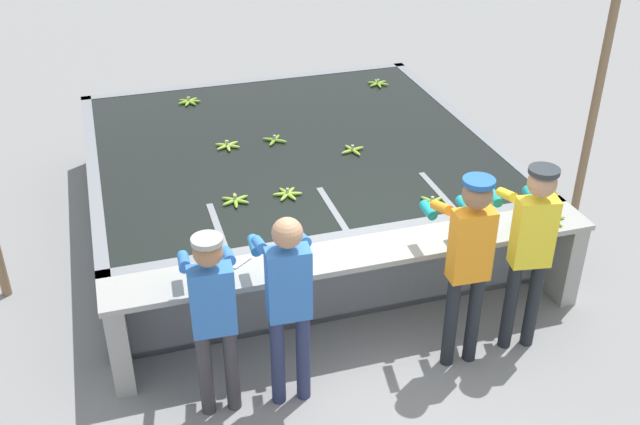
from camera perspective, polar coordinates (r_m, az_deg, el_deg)
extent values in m
plane|color=gray|center=(6.56, 3.50, -10.37)|extent=(80.00, 80.00, 0.00)
cube|color=gray|center=(8.45, -2.19, 0.22)|extent=(4.22, 3.99, 0.06)
cube|color=gray|center=(6.67, 2.11, -4.79)|extent=(4.22, 0.12, 0.87)
cube|color=gray|center=(9.96, -5.17, 7.64)|extent=(4.22, 0.12, 0.87)
cube|color=gray|center=(8.05, -16.48, 0.56)|extent=(0.12, 3.99, 0.87)
cube|color=gray|center=(8.93, 10.61, 4.42)|extent=(0.12, 3.99, 0.87)
cube|color=black|center=(8.24, -2.24, 2.83)|extent=(3.98, 3.75, 0.81)
cube|color=gray|center=(6.83, -7.59, -4.11)|extent=(0.06, 0.80, 0.87)
cube|color=gray|center=(7.03, 0.90, -2.72)|extent=(0.06, 0.80, 0.87)
cube|color=gray|center=(7.37, 8.73, -1.37)|extent=(0.06, 0.80, 0.87)
cube|color=#9E9E99|center=(6.21, 3.03, -3.13)|extent=(4.22, 0.45, 0.05)
cube|color=#9E9E99|center=(6.21, -15.11, -9.41)|extent=(0.16, 0.41, 0.82)
cube|color=#9E9E99|center=(7.29, 18.01, -3.28)|extent=(0.16, 0.41, 0.82)
cylinder|color=#38383D|center=(5.82, -8.72, -11.98)|extent=(0.11, 0.11, 0.78)
cylinder|color=#38383D|center=(5.83, -6.73, -11.72)|extent=(0.11, 0.11, 0.78)
cube|color=blue|center=(5.40, -8.21, -6.64)|extent=(0.33, 0.19, 0.55)
sphere|color=#9E704C|center=(5.17, -8.54, -3.01)|extent=(0.21, 0.21, 0.21)
cylinder|color=#9E9E99|center=(5.12, -8.62, -2.12)|extent=(0.22, 0.22, 0.04)
cylinder|color=blue|center=(5.49, -10.30, -3.72)|extent=(0.10, 0.31, 0.18)
cylinder|color=teal|center=(5.79, -10.36, -3.72)|extent=(0.10, 0.20, 0.08)
cylinder|color=blue|center=(5.51, -6.99, -3.32)|extent=(0.10, 0.31, 0.18)
cylinder|color=teal|center=(5.81, -7.22, -3.33)|extent=(0.10, 0.20, 0.08)
cylinder|color=navy|center=(5.84, -3.24, -11.18)|extent=(0.11, 0.11, 0.82)
cylinder|color=navy|center=(5.86, -1.29, -10.87)|extent=(0.11, 0.11, 0.82)
cube|color=blue|center=(5.41, -2.41, -5.45)|extent=(0.33, 0.19, 0.58)
sphere|color=tan|center=(5.17, -2.51, -1.56)|extent=(0.22, 0.22, 0.22)
cylinder|color=blue|center=(5.47, -4.64, -2.43)|extent=(0.10, 0.31, 0.18)
cylinder|color=teal|center=(5.77, -5.01, -2.50)|extent=(0.09, 0.20, 0.08)
cylinder|color=blue|center=(5.52, -1.37, -2.00)|extent=(0.10, 0.31, 0.18)
cylinder|color=teal|center=(5.82, -1.91, -2.09)|extent=(0.09, 0.20, 0.08)
cylinder|color=#1E2328|center=(6.24, 9.93, -8.22)|extent=(0.11, 0.11, 0.85)
cylinder|color=#1E2328|center=(6.32, 11.61, -7.90)|extent=(0.11, 0.11, 0.85)
cube|color=orange|center=(5.86, 11.45, -2.46)|extent=(0.33, 0.19, 0.61)
sphere|color=#896042|center=(5.63, 11.91, 1.37)|extent=(0.23, 0.23, 0.23)
cylinder|color=#1E5199|center=(5.58, 12.03, 2.32)|extent=(0.24, 0.24, 0.04)
cylinder|color=orange|center=(5.88, 9.26, 0.38)|extent=(0.09, 0.31, 0.18)
cylinder|color=teal|center=(6.16, 8.25, 0.19)|extent=(0.09, 0.20, 0.08)
cylinder|color=orange|center=(6.00, 12.07, 0.76)|extent=(0.09, 0.31, 0.18)
cylinder|color=teal|center=(6.28, 10.97, 0.55)|extent=(0.09, 0.20, 0.08)
cylinder|color=#1E2328|center=(6.53, 14.27, -6.90)|extent=(0.11, 0.11, 0.84)
cylinder|color=#1E2328|center=(6.60, 15.90, -6.72)|extent=(0.11, 0.11, 0.84)
cube|color=yellow|center=(6.17, 15.97, -1.46)|extent=(0.34, 0.22, 0.60)
sphere|color=tan|center=(5.95, 16.57, 2.17)|extent=(0.23, 0.23, 0.23)
cylinder|color=#282D33|center=(5.91, 16.72, 3.06)|extent=(0.24, 0.24, 0.04)
cylinder|color=yellow|center=(6.20, 14.06, 1.32)|extent=(0.13, 0.32, 0.18)
cylinder|color=teal|center=(6.48, 13.15, 1.12)|extent=(0.12, 0.21, 0.08)
cylinder|color=yellow|center=(6.32, 16.78, 1.49)|extent=(0.13, 0.32, 0.18)
cylinder|color=teal|center=(6.60, 15.76, 1.28)|extent=(0.12, 0.21, 0.08)
ellipsoid|color=#93BC3D|center=(7.94, -7.00, 4.92)|extent=(0.04, 0.17, 0.04)
ellipsoid|color=#93BC3D|center=(7.97, -6.69, 5.04)|extent=(0.16, 0.12, 0.04)
ellipsoid|color=#93BC3D|center=(8.02, -6.75, 5.20)|extent=(0.17, 0.11, 0.04)
ellipsoid|color=#93BC3D|center=(8.04, -7.12, 5.24)|extent=(0.04, 0.17, 0.04)
ellipsoid|color=#93BC3D|center=(8.01, -7.43, 5.12)|extent=(0.16, 0.12, 0.04)
ellipsoid|color=#93BC3D|center=(7.96, -7.37, 4.96)|extent=(0.17, 0.11, 0.04)
cylinder|color=tan|center=(7.97, -7.07, 5.31)|extent=(0.03, 0.03, 0.04)
ellipsoid|color=#8CB738|center=(7.87, 2.27, 4.91)|extent=(0.08, 0.17, 0.04)
ellipsoid|color=#8CB738|center=(7.81, 2.16, 4.67)|extent=(0.17, 0.08, 0.04)
ellipsoid|color=#8CB738|center=(7.79, 2.73, 4.62)|extent=(0.08, 0.17, 0.04)
ellipsoid|color=#8CB738|center=(7.86, 2.83, 4.86)|extent=(0.17, 0.08, 0.04)
cylinder|color=tan|center=(7.82, 2.50, 5.00)|extent=(0.03, 0.03, 0.04)
ellipsoid|color=#8CB738|center=(6.96, -2.69, 1.22)|extent=(0.14, 0.15, 0.04)
ellipsoid|color=#8CB738|center=(6.96, -2.24, 1.25)|extent=(0.09, 0.17, 0.04)
ellipsoid|color=#8CB738|center=(7.00, -2.04, 1.45)|extent=(0.17, 0.07, 0.04)
ellipsoid|color=#8CB738|center=(7.04, -2.29, 1.62)|extent=(0.14, 0.15, 0.04)
ellipsoid|color=#8CB738|center=(7.04, -2.73, 1.60)|extent=(0.09, 0.17, 0.04)
ellipsoid|color=#8CB738|center=(7.00, -2.94, 1.40)|extent=(0.17, 0.07, 0.04)
cylinder|color=tan|center=(6.98, -2.49, 1.68)|extent=(0.03, 0.03, 0.04)
ellipsoid|color=#7FAD33|center=(9.18, -9.60, 8.35)|extent=(0.17, 0.07, 0.04)
ellipsoid|color=#7FAD33|center=(9.22, -9.72, 8.44)|extent=(0.15, 0.13, 0.04)
ellipsoid|color=#7FAD33|center=(9.24, -10.00, 8.45)|extent=(0.04, 0.17, 0.04)
ellipsoid|color=#7FAD33|center=(9.21, -10.25, 8.37)|extent=(0.16, 0.13, 0.04)
ellipsoid|color=#7FAD33|center=(9.17, -10.27, 8.26)|extent=(0.17, 0.07, 0.04)
ellipsoid|color=#7FAD33|center=(9.14, -10.05, 8.20)|extent=(0.11, 0.17, 0.04)
ellipsoid|color=#7FAD33|center=(9.14, -9.75, 8.24)|extent=(0.11, 0.17, 0.04)
cylinder|color=tan|center=(9.17, -9.97, 8.54)|extent=(0.03, 0.03, 0.04)
ellipsoid|color=#7FAD33|center=(6.88, -6.43, 0.71)|extent=(0.06, 0.17, 0.04)
ellipsoid|color=#7FAD33|center=(6.91, -6.06, 0.85)|extent=(0.16, 0.13, 0.04)
ellipsoid|color=#7FAD33|center=(6.96, -6.10, 1.07)|extent=(0.17, 0.10, 0.04)
ellipsoid|color=#7FAD33|center=(6.98, -6.50, 1.15)|extent=(0.06, 0.17, 0.04)
ellipsoid|color=#7FAD33|center=(6.95, -6.88, 1.00)|extent=(0.16, 0.13, 0.04)
ellipsoid|color=#7FAD33|center=(6.90, -6.84, 0.78)|extent=(0.17, 0.10, 0.04)
cylinder|color=tan|center=(6.91, -6.48, 1.18)|extent=(0.03, 0.03, 0.04)
ellipsoid|color=#7FAD33|center=(6.89, 8.24, 0.62)|extent=(0.17, 0.10, 0.04)
ellipsoid|color=#7FAD33|center=(6.90, 8.89, 0.60)|extent=(0.10, 0.17, 0.04)
ellipsoid|color=#7FAD33|center=(6.97, 8.84, 0.92)|extent=(0.17, 0.10, 0.04)
ellipsoid|color=#7FAD33|center=(6.96, 8.20, 0.94)|extent=(0.10, 0.17, 0.04)
cylinder|color=tan|center=(6.91, 8.57, 1.03)|extent=(0.03, 0.03, 0.04)
ellipsoid|color=#7FAD33|center=(9.65, 4.12, 9.81)|extent=(0.16, 0.13, 0.04)
ellipsoid|color=#7FAD33|center=(9.60, 4.20, 9.70)|extent=(0.17, 0.10, 0.04)
ellipsoid|color=#7FAD33|center=(9.59, 4.52, 9.65)|extent=(0.05, 0.17, 0.04)
ellipsoid|color=#7FAD33|center=(9.62, 4.76, 9.73)|extent=(0.16, 0.13, 0.04)
ellipsoid|color=#7FAD33|center=(9.67, 4.67, 9.84)|extent=(0.17, 0.10, 0.04)
ellipsoid|color=#7FAD33|center=(9.69, 4.36, 9.88)|extent=(0.05, 0.17, 0.04)
cylinder|color=tan|center=(9.62, 4.45, 9.97)|extent=(0.03, 0.03, 0.04)
ellipsoid|color=#75A333|center=(8.08, -3.85, 5.57)|extent=(0.16, 0.13, 0.04)
ellipsoid|color=#75A333|center=(8.02, -3.62, 5.36)|extent=(0.13, 0.16, 0.04)
ellipsoid|color=#75A333|center=(8.05, -3.11, 5.47)|extent=(0.16, 0.13, 0.04)
ellipsoid|color=#75A333|center=(8.11, -3.34, 5.68)|extent=(0.13, 0.16, 0.04)
cylinder|color=tan|center=(8.05, -3.49, 5.75)|extent=(0.03, 0.03, 0.04)
ellipsoid|color=#93BC3D|center=(6.59, 11.63, -1.22)|extent=(0.17, 0.07, 0.04)
ellipsoid|color=#93BC3D|center=(6.61, 11.04, -1.00)|extent=(0.07, 0.17, 0.04)
ellipsoid|color=#93BC3D|center=(6.55, 10.72, -1.28)|extent=(0.17, 0.07, 0.04)
ellipsoid|color=#93BC3D|center=(6.52, 11.31, -1.50)|extent=(0.07, 0.17, 0.04)
cylinder|color=tan|center=(6.55, 11.21, -0.99)|extent=(0.03, 0.03, 0.04)
ellipsoid|color=#8CB738|center=(6.94, 17.08, -0.25)|extent=(0.09, 0.17, 0.04)
ellipsoid|color=#8CB738|center=(6.90, 16.72, -0.40)|extent=(0.15, 0.13, 0.04)
ellipsoid|color=#8CB738|center=(6.85, 16.97, -0.67)|extent=(0.16, 0.12, 0.04)
ellipsoid|color=#8CB738|center=(6.87, 17.50, -0.68)|extent=(0.08, 0.17, 0.04)
ellipsoid|color=#8CB738|center=(6.92, 17.56, -0.43)|extent=(0.17, 0.04, 0.04)
cylinder|color=tan|center=(6.88, 17.21, -0.23)|extent=(0.03, 0.03, 0.04)
cube|color=silver|center=(6.16, -0.61, -3.02)|extent=(0.11, 0.20, 0.00)
cube|color=black|center=(6.00, -0.82, -4.07)|extent=(0.06, 0.10, 0.02)
cube|color=silver|center=(6.07, -5.94, -3.80)|extent=(0.18, 0.15, 0.00)
cube|color=black|center=(5.95, -7.21, -4.67)|extent=(0.10, 0.08, 0.02)
cylinder|color=#846647|center=(8.10, 20.52, 9.20)|extent=(0.09, 0.09, 3.20)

